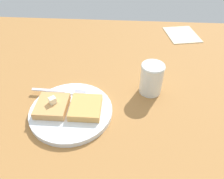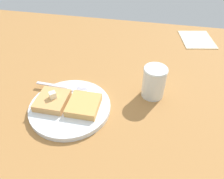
{
  "view_description": "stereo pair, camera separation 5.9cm",
  "coord_description": "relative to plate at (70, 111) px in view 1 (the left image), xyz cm",
  "views": [
    {
      "loc": [
        13.76,
        -38.36,
        46.35
      ],
      "look_at": [
        10.58,
        6.36,
        7.45
      ],
      "focal_mm": 35.0,
      "sensor_mm": 36.0,
      "label": 1
    },
    {
      "loc": [
        19.63,
        -37.55,
        46.35
      ],
      "look_at": [
        10.58,
        6.36,
        7.45
      ],
      "focal_mm": 35.0,
      "sensor_mm": 36.0,
      "label": 2
    }
  ],
  "objects": [
    {
      "name": "table_surface",
      "position": [
        0.42,
        -1.08,
        -2.31
      ],
      "size": [
        124.61,
        124.61,
        2.95
      ],
      "primitive_type": "cube",
      "color": "#A5703A",
      "rests_on": "ground"
    },
    {
      "name": "butter_pat_primary",
      "position": [
        -4.11,
        0.18,
        3.45
      ],
      "size": [
        2.34,
        2.32,
        1.74
      ],
      "primitive_type": "cube",
      "rotation": [
        0.0,
        0.0,
        0.71
      ],
      "color": "#F9EBC5",
      "rests_on": "toast_slice_left"
    },
    {
      "name": "plate",
      "position": [
        0.0,
        0.0,
        0.0
      ],
      "size": [
        22.01,
        22.01,
        1.44
      ],
      "color": "white",
      "rests_on": "table_surface"
    },
    {
      "name": "toast_slice_middle",
      "position": [
        4.47,
        0.02,
        1.59
      ],
      "size": [
        8.09,
        8.64,
        1.97
      ],
      "primitive_type": "cube",
      "rotation": [
        0.0,
        0.0,
        0.01
      ],
      "color": "tan",
      "rests_on": "plate"
    },
    {
      "name": "syrup_jar",
      "position": [
        22.0,
        10.56,
        3.47
      ],
      "size": [
        6.72,
        6.72,
        9.39
      ],
      "color": "#442107",
      "rests_on": "table_surface"
    },
    {
      "name": "napkin",
      "position": [
        37.9,
        48.11,
        -0.68
      ],
      "size": [
        15.11,
        17.24,
        0.3
      ],
      "primitive_type": "cube",
      "rotation": [
        0.0,
        0.0,
        0.2
      ],
      "color": "beige",
      "rests_on": "table_surface"
    },
    {
      "name": "toast_slice_left",
      "position": [
        -4.47,
        -0.02,
        1.59
      ],
      "size": [
        8.09,
        8.64,
        1.97
      ],
      "primitive_type": "cube",
      "rotation": [
        0.0,
        0.0,
        0.01
      ],
      "color": "tan",
      "rests_on": "plate"
    },
    {
      "name": "fork",
      "position": [
        -3.58,
        6.79,
        0.79
      ],
      "size": [
        16.04,
        2.29,
        0.36
      ],
      "color": "silver",
      "rests_on": "plate"
    }
  ]
}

